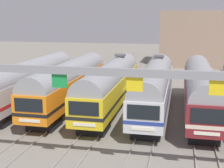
{
  "coord_description": "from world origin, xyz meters",
  "views": [
    {
      "loc": [
        4.55,
        -30.39,
        9.22
      ],
      "look_at": [
        -1.73,
        -1.28,
        2.94
      ],
      "focal_mm": 51.47,
      "sensor_mm": 36.0,
      "label": 1
    }
  ],
  "objects": [
    {
      "name": "commuter_train_yellow",
      "position": [
        -2.16,
        -0.0,
        2.69
      ],
      "size": [
        2.88,
        18.06,
        5.05
      ],
      "color": "gold",
      "rests_on": "ground"
    },
    {
      "name": "commuter_train_maroon",
      "position": [
        6.49,
        -0.01,
        2.69
      ],
      "size": [
        2.88,
        18.06,
        4.77
      ],
      "color": "maroon",
      "rests_on": "ground"
    },
    {
      "name": "catenary_gantry",
      "position": [
        -0.0,
        -13.5,
        5.37
      ],
      "size": [
        26.87,
        0.44,
        6.97
      ],
      "color": "gray",
      "rests_on": "ground"
    },
    {
      "name": "track_bed",
      "position": [
        -0.0,
        17.0,
        0.07
      ],
      "size": [
        23.14,
        70.0,
        0.15
      ],
      "color": "gray",
      "rests_on": "ground"
    },
    {
      "name": "commuter_train_orange",
      "position": [
        -6.49,
        -0.01,
        2.69
      ],
      "size": [
        2.88,
        18.06,
        4.77
      ],
      "color": "orange",
      "rests_on": "ground"
    },
    {
      "name": "commuter_train_silver",
      "position": [
        2.16,
        -0.0,
        2.69
      ],
      "size": [
        2.88,
        18.06,
        5.05
      ],
      "color": "silver",
      "rests_on": "ground"
    },
    {
      "name": "ground_plane",
      "position": [
        0.0,
        0.0,
        0.0
      ],
      "size": [
        160.0,
        160.0,
        0.0
      ],
      "primitive_type": "plane",
      "color": "gray"
    },
    {
      "name": "commuter_train_stainless",
      "position": [
        -10.82,
        -0.01,
        2.69
      ],
      "size": [
        2.88,
        18.06,
        4.77
      ],
      "color": "#B2B5BA",
      "rests_on": "ground"
    },
    {
      "name": "maintenance_building",
      "position": [
        10.78,
        33.61,
        5.14
      ],
      "size": [
        20.31,
        10.0,
        10.28
      ],
      "primitive_type": "cube",
      "color": "gray",
      "rests_on": "ground"
    }
  ]
}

